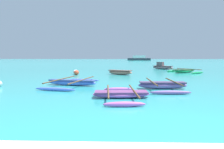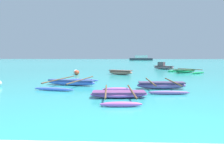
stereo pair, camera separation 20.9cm
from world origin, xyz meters
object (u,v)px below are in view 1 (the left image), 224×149
at_px(moored_boat_1, 184,71).
at_px(mooring_buoy_1, 75,72).
at_px(moored_boat_2, 162,85).
at_px(distant_ferry, 139,58).
at_px(mooring_buoy_0, 76,73).
at_px(moored_boat_5, 162,67).
at_px(moored_boat_0, 120,72).
at_px(moored_boat_3, 72,82).
at_px(moored_boat_4, 121,94).

distance_m(moored_boat_1, mooring_buoy_1, 12.03).
distance_m(moored_boat_2, distant_ferry, 73.20).
relative_size(mooring_buoy_0, distant_ferry, 0.05).
height_order(moored_boat_2, distant_ferry, distant_ferry).
bearing_deg(moored_boat_2, mooring_buoy_1, 127.83).
xyz_separation_m(mooring_buoy_1, distant_ferry, (13.07, 64.39, 0.61)).
height_order(moored_boat_2, moored_boat_5, moored_boat_5).
distance_m(moored_boat_0, moored_boat_2, 8.82).
xyz_separation_m(moored_boat_0, mooring_buoy_1, (-4.49, 0.03, -0.01)).
relative_size(moored_boat_5, mooring_buoy_0, 5.95).
relative_size(moored_boat_2, mooring_buoy_0, 7.50).
height_order(moored_boat_0, mooring_buoy_1, mooring_buoy_1).
relative_size(mooring_buoy_0, mooring_buoy_1, 1.00).
distance_m(moored_boat_5, mooring_buoy_1, 13.46).
height_order(moored_boat_1, moored_boat_5, moored_boat_5).
bearing_deg(distant_ferry, moored_boat_3, -99.28).
bearing_deg(mooring_buoy_0, moored_boat_2, -50.70).
xyz_separation_m(moored_boat_1, distant_ferry, (1.34, 61.72, 0.66)).
xyz_separation_m(moored_boat_0, moored_boat_1, (7.24, 2.70, -0.06)).
xyz_separation_m(moored_boat_5, distant_ferry, (2.56, 55.99, 0.49)).
height_order(moored_boat_0, moored_boat_3, moored_boat_0).
bearing_deg(moored_boat_4, moored_boat_3, 127.15).
height_order(moored_boat_4, mooring_buoy_1, mooring_buoy_1).
distance_m(moored_boat_1, moored_boat_2, 12.25).
relative_size(moored_boat_2, moored_boat_3, 0.76).
relative_size(moored_boat_3, mooring_buoy_1, 9.76).
distance_m(mooring_buoy_1, distant_ferry, 65.71).
xyz_separation_m(moored_boat_1, moored_boat_2, (-4.92, -11.22, 0.02)).
bearing_deg(moored_boat_0, distant_ferry, 109.76).
distance_m(moored_boat_1, mooring_buoy_0, 11.95).
height_order(moored_boat_5, mooring_buoy_0, moored_boat_5).
distance_m(moored_boat_5, mooring_buoy_0, 13.60).
xyz_separation_m(moored_boat_4, distant_ferry, (8.65, 75.40, 0.69)).
bearing_deg(mooring_buoy_1, moored_boat_0, -0.37).
distance_m(moored_boat_3, moored_boat_4, 4.74).
xyz_separation_m(moored_boat_4, mooring_buoy_1, (-4.42, 11.01, 0.08)).
distance_m(moored_boat_4, mooring_buoy_0, 11.36).
relative_size(moored_boat_1, distant_ferry, 0.42).
distance_m(moored_boat_1, distant_ferry, 61.73).
height_order(moored_boat_0, moored_boat_5, moored_boat_5).
xyz_separation_m(moored_boat_3, mooring_buoy_0, (-1.14, 6.93, 0.05)).
bearing_deg(moored_boat_0, moored_boat_4, -63.03).
bearing_deg(moored_boat_4, moored_boat_5, 69.28).
bearing_deg(moored_boat_2, moored_boat_4, -134.80).
height_order(moored_boat_1, mooring_buoy_1, mooring_buoy_1).
bearing_deg(distant_ferry, moored_boat_2, -94.91).
relative_size(moored_boat_3, moored_boat_4, 1.32).
relative_size(moored_boat_0, moored_boat_1, 0.64).
distance_m(moored_boat_0, distant_ferry, 64.99).
bearing_deg(moored_boat_3, moored_boat_4, -37.89).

